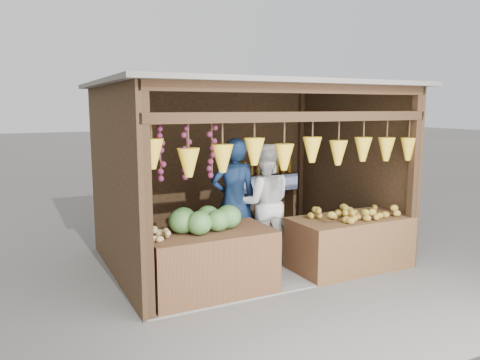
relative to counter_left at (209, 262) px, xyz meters
name	(u,v)px	position (x,y,z in m)	size (l,w,h in m)	color
ground	(246,257)	(1.06, 1.06, -0.40)	(80.00, 80.00, 0.00)	#514F49
stall_structure	(246,151)	(1.03, 1.01, 1.26)	(4.30, 3.30, 2.66)	slate
back_shelf	(265,185)	(2.11, 2.34, 0.47)	(1.25, 0.32, 1.32)	#382314
counter_left	(209,262)	(0.00, 0.00, 0.00)	(1.58, 0.85, 0.80)	#452717
counter_right	(350,243)	(2.19, -0.03, -0.03)	(1.73, 0.85, 0.75)	#4F2F1A
stool	(137,259)	(-0.60, 1.28, -0.26)	(0.31, 0.31, 0.29)	black
man_standing	(234,201)	(0.79, 0.94, 0.54)	(0.68, 0.45, 1.88)	#132648
woman_standing	(264,203)	(1.24, 0.81, 0.49)	(0.86, 0.67, 1.78)	silver
vendor_seated	(135,211)	(-0.60, 1.28, 0.45)	(0.55, 0.36, 1.13)	brown
melon_pile	(202,218)	(-0.07, 0.05, 0.56)	(1.00, 0.50, 0.32)	#134717
tanfruit_pile	(157,233)	(-0.67, -0.04, 0.47)	(0.34, 0.40, 0.13)	#9A8247
mango_pile	(355,210)	(2.21, -0.08, 0.46)	(1.40, 0.64, 0.22)	#B75518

